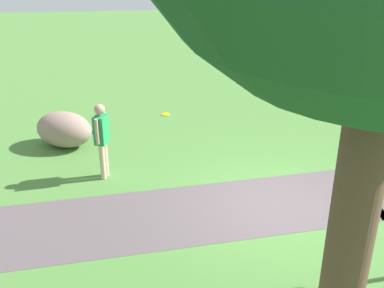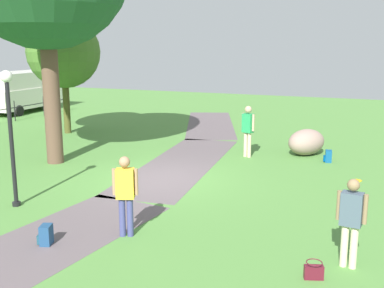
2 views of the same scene
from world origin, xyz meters
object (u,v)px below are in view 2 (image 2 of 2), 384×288
young_tree_near_path (64,52)px  lawn_boulder (306,142)px  woman_with_handbag (351,217)px  passerby_on_path (125,191)px  frisbee_on_grass (357,180)px  delivery_van (21,90)px  lamp_post (10,123)px  handbag_on_grass (314,271)px  spare_backpack_on_lawn (46,235)px  man_near_boulder (248,127)px  backpack_by_boulder (328,156)px

young_tree_near_path → lawn_boulder: 10.93m
young_tree_near_path → woman_with_handbag: bearing=-124.5°
woman_with_handbag → passerby_on_path: size_ratio=0.96×
lawn_boulder → frisbee_on_grass: lawn_boulder is taller
woman_with_handbag → delivery_van: 23.49m
lamp_post → handbag_on_grass: 7.54m
lamp_post → spare_backpack_on_lawn: lamp_post is taller
lawn_boulder → delivery_van: size_ratio=0.34×
lawn_boulder → handbag_on_grass: lawn_boulder is taller
spare_backpack_on_lawn → frisbee_on_grass: size_ratio=1.56×
man_near_boulder → spare_backpack_on_lawn: bearing=169.6°
lamp_post → passerby_on_path: (-0.56, -3.42, -1.06)m
lamp_post → spare_backpack_on_lawn: 3.24m
woman_with_handbag → backpack_by_boulder: bearing=9.4°
man_near_boulder → spare_backpack_on_lawn: size_ratio=4.47×
lawn_boulder → frisbee_on_grass: (-2.75, -1.92, -0.45)m
young_tree_near_path → backpack_by_boulder: size_ratio=12.79×
young_tree_near_path → spare_backpack_on_lawn: 12.66m
passerby_on_path → spare_backpack_on_lawn: bearing=128.3°
young_tree_near_path → passerby_on_path: (-8.98, -8.31, -2.56)m
young_tree_near_path → man_near_boulder: (-1.32, -8.64, -2.49)m
woman_with_handbag → handbag_on_grass: woman_with_handbag is taller
lawn_boulder → man_near_boulder: 2.23m
lamp_post → backpack_by_boulder: bearing=-41.0°
woman_with_handbag → handbag_on_grass: bearing=144.3°
young_tree_near_path → frisbee_on_grass: (-2.94, -12.40, -3.53)m
passerby_on_path → frisbee_on_grass: passerby_on_path is taller
lawn_boulder → handbag_on_grass: (-9.14, -1.64, -0.32)m
lamp_post → young_tree_near_path: bearing=30.1°
young_tree_near_path → lawn_boulder: bearing=-91.1°
lamp_post → man_near_boulder: bearing=-27.9°
young_tree_near_path → spare_backpack_on_lawn: young_tree_near_path is taller
backpack_by_boulder → spare_backpack_on_lawn: same height
delivery_van → woman_with_handbag: bearing=-124.3°
handbag_on_grass → spare_backpack_on_lawn: (-0.62, 5.06, 0.05)m
woman_with_handbag → man_near_boulder: man_near_boulder is taller
backpack_by_boulder → man_near_boulder: bearing=96.9°
lamp_post → woman_with_handbag: size_ratio=2.03×
backpack_by_boulder → frisbee_on_grass: backpack_by_boulder is taller
delivery_van → young_tree_near_path: bearing=-124.1°
delivery_van → passerby_on_path: bearing=-132.0°
frisbee_on_grass → backpack_by_boulder: bearing=28.6°
frisbee_on_grass → delivery_van: 20.64m
handbag_on_grass → frisbee_on_grass: handbag_on_grass is taller
woman_with_handbag → delivery_van: delivery_van is taller
lamp_post → handbag_on_grass: bearing=-97.3°
lamp_post → lawn_boulder: lamp_post is taller
passerby_on_path → backpack_by_boulder: passerby_on_path is taller
spare_backpack_on_lawn → delivery_van: 20.11m
lamp_post → spare_backpack_on_lawn: (-1.54, -2.18, -1.84)m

